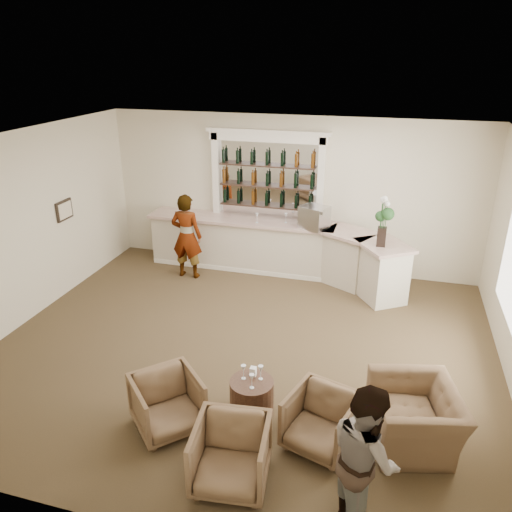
{
  "coord_description": "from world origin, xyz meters",
  "views": [
    {
      "loc": [
        2.09,
        -6.66,
        4.54
      ],
      "look_at": [
        -0.04,
        0.9,
        1.26
      ],
      "focal_mm": 35.0,
      "sensor_mm": 36.0,
      "label": 1
    }
  ],
  "objects_px": {
    "armchair_far": "(415,416)",
    "espresso_machine": "(314,217)",
    "cocktail_table": "(252,397)",
    "sommelier": "(187,236)",
    "armchair_left": "(168,403)",
    "bar_counter": "(277,249)",
    "guest": "(365,458)",
    "armchair_right": "(321,421)",
    "armchair_center": "(231,455)",
    "flower_vase": "(383,218)"
  },
  "relations": [
    {
      "from": "armchair_far",
      "to": "espresso_machine",
      "type": "xyz_separation_m",
      "value": [
        -2.02,
        4.36,
        1.0
      ]
    },
    {
      "from": "guest",
      "to": "armchair_far",
      "type": "xyz_separation_m",
      "value": [
        0.54,
        1.33,
        -0.46
      ]
    },
    {
      "from": "bar_counter",
      "to": "armchair_right",
      "type": "xyz_separation_m",
      "value": [
        1.71,
        -4.82,
        -0.21
      ]
    },
    {
      "from": "bar_counter",
      "to": "armchair_left",
      "type": "xyz_separation_m",
      "value": [
        -0.21,
        -5.04,
        -0.2
      ]
    },
    {
      "from": "armchair_center",
      "to": "espresso_machine",
      "type": "height_order",
      "value": "espresso_machine"
    },
    {
      "from": "armchair_right",
      "to": "espresso_machine",
      "type": "height_order",
      "value": "espresso_machine"
    },
    {
      "from": "sommelier",
      "to": "guest",
      "type": "relative_size",
      "value": 1.09
    },
    {
      "from": "bar_counter",
      "to": "guest",
      "type": "height_order",
      "value": "guest"
    },
    {
      "from": "armchair_right",
      "to": "flower_vase",
      "type": "xyz_separation_m",
      "value": [
        0.44,
        4.11,
        1.31
      ]
    },
    {
      "from": "armchair_right",
      "to": "armchair_far",
      "type": "xyz_separation_m",
      "value": [
        1.09,
        0.39,
        0.01
      ]
    },
    {
      "from": "bar_counter",
      "to": "armchair_right",
      "type": "height_order",
      "value": "bar_counter"
    },
    {
      "from": "bar_counter",
      "to": "flower_vase",
      "type": "height_order",
      "value": "flower_vase"
    },
    {
      "from": "cocktail_table",
      "to": "sommelier",
      "type": "distance_m",
      "value": 4.63
    },
    {
      "from": "bar_counter",
      "to": "armchair_center",
      "type": "bearing_deg",
      "value": -81.56
    },
    {
      "from": "guest",
      "to": "armchair_right",
      "type": "xyz_separation_m",
      "value": [
        -0.56,
        0.94,
        -0.47
      ]
    },
    {
      "from": "bar_counter",
      "to": "sommelier",
      "type": "xyz_separation_m",
      "value": [
        -1.79,
        -0.65,
        0.33
      ]
    },
    {
      "from": "cocktail_table",
      "to": "armchair_right",
      "type": "xyz_separation_m",
      "value": [
        0.97,
        -0.34,
        0.11
      ]
    },
    {
      "from": "espresso_machine",
      "to": "guest",
      "type": "bearing_deg",
      "value": -50.46
    },
    {
      "from": "bar_counter",
      "to": "armchair_left",
      "type": "distance_m",
      "value": 5.05
    },
    {
      "from": "armchair_right",
      "to": "armchair_far",
      "type": "height_order",
      "value": "armchair_far"
    },
    {
      "from": "flower_vase",
      "to": "cocktail_table",
      "type": "bearing_deg",
      "value": -110.53
    },
    {
      "from": "guest",
      "to": "armchair_left",
      "type": "xyz_separation_m",
      "value": [
        -2.48,
        0.73,
        -0.46
      ]
    },
    {
      "from": "guest",
      "to": "flower_vase",
      "type": "bearing_deg",
      "value": -24.71
    },
    {
      "from": "cocktail_table",
      "to": "armchair_far",
      "type": "relative_size",
      "value": 0.51
    },
    {
      "from": "armchair_right",
      "to": "espresso_machine",
      "type": "relative_size",
      "value": 1.53
    },
    {
      "from": "cocktail_table",
      "to": "guest",
      "type": "xyz_separation_m",
      "value": [
        1.53,
        -1.28,
        0.58
      ]
    },
    {
      "from": "cocktail_table",
      "to": "armchair_far",
      "type": "height_order",
      "value": "armchair_far"
    },
    {
      "from": "bar_counter",
      "to": "armchair_far",
      "type": "distance_m",
      "value": 5.25
    },
    {
      "from": "sommelier",
      "to": "armchair_far",
      "type": "height_order",
      "value": "sommelier"
    },
    {
      "from": "cocktail_table",
      "to": "flower_vase",
      "type": "height_order",
      "value": "flower_vase"
    },
    {
      "from": "armchair_center",
      "to": "armchair_right",
      "type": "bearing_deg",
      "value": 37.0
    },
    {
      "from": "sommelier",
      "to": "armchair_left",
      "type": "xyz_separation_m",
      "value": [
        1.58,
        -4.39,
        -0.53
      ]
    },
    {
      "from": "cocktail_table",
      "to": "guest",
      "type": "distance_m",
      "value": 2.08
    },
    {
      "from": "cocktail_table",
      "to": "armchair_right",
      "type": "distance_m",
      "value": 1.04
    },
    {
      "from": "bar_counter",
      "to": "cocktail_table",
      "type": "distance_m",
      "value": 4.55
    },
    {
      "from": "sommelier",
      "to": "armchair_right",
      "type": "xyz_separation_m",
      "value": [
        3.5,
        -4.17,
        -0.54
      ]
    },
    {
      "from": "armchair_center",
      "to": "guest",
      "type": "bearing_deg",
      "value": -10.98
    },
    {
      "from": "armchair_far",
      "to": "bar_counter",
      "type": "bearing_deg",
      "value": -162.09
    },
    {
      "from": "cocktail_table",
      "to": "sommelier",
      "type": "xyz_separation_m",
      "value": [
        -2.53,
        3.83,
        0.66
      ]
    },
    {
      "from": "sommelier",
      "to": "armchair_left",
      "type": "relative_size",
      "value": 2.21
    },
    {
      "from": "armchair_left",
      "to": "armchair_right",
      "type": "xyz_separation_m",
      "value": [
        1.92,
        0.21,
        -0.01
      ]
    },
    {
      "from": "sommelier",
      "to": "armchair_right",
      "type": "distance_m",
      "value": 5.47
    },
    {
      "from": "armchair_center",
      "to": "espresso_machine",
      "type": "xyz_separation_m",
      "value": [
        -0.06,
        5.58,
        0.99
      ]
    },
    {
      "from": "guest",
      "to": "armchair_right",
      "type": "distance_m",
      "value": 1.19
    },
    {
      "from": "armchair_far",
      "to": "espresso_machine",
      "type": "height_order",
      "value": "espresso_machine"
    },
    {
      "from": "armchair_far",
      "to": "espresso_machine",
      "type": "relative_size",
      "value": 2.19
    },
    {
      "from": "cocktail_table",
      "to": "espresso_machine",
      "type": "xyz_separation_m",
      "value": [
        0.05,
        4.4,
        1.12
      ]
    },
    {
      "from": "bar_counter",
      "to": "armchair_far",
      "type": "height_order",
      "value": "bar_counter"
    },
    {
      "from": "armchair_center",
      "to": "armchair_right",
      "type": "distance_m",
      "value": 1.2
    },
    {
      "from": "cocktail_table",
      "to": "armchair_far",
      "type": "bearing_deg",
      "value": 1.26
    }
  ]
}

